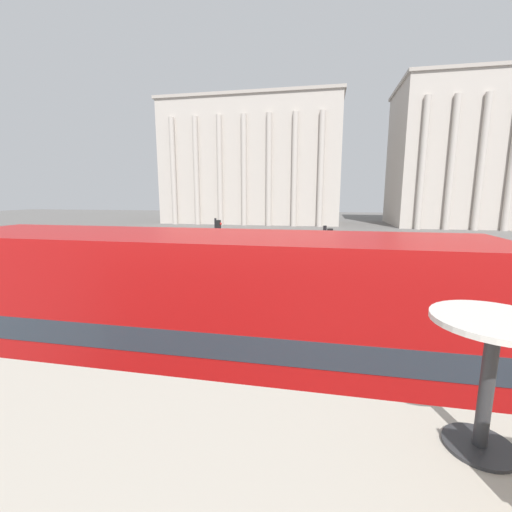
{
  "coord_description": "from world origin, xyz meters",
  "views": [
    {
      "loc": [
        -0.08,
        -2.17,
        5.02
      ],
      "look_at": [
        -3.63,
        15.47,
        1.78
      ],
      "focal_mm": 24.0,
      "sensor_mm": 36.0,
      "label": 1
    }
  ],
  "objects_px": {
    "pedestrian_olive": "(154,282)",
    "double_decker_bus": "(204,326)",
    "traffic_light_near": "(326,264)",
    "cafe_dining_table": "(491,355)",
    "plaza_building_left": "(252,163)",
    "plaza_building_right": "(473,156)",
    "pedestrian_grey": "(336,247)",
    "traffic_light_mid": "(217,242)",
    "pedestrian_red": "(512,267)"
  },
  "relations": [
    {
      "from": "traffic_light_mid",
      "to": "plaza_building_left",
      "type": "bearing_deg",
      "value": 99.45
    },
    {
      "from": "double_decker_bus",
      "to": "traffic_light_near",
      "type": "xyz_separation_m",
      "value": [
        2.45,
        5.99,
        0.22
      ]
    },
    {
      "from": "traffic_light_near",
      "to": "pedestrian_grey",
      "type": "bearing_deg",
      "value": 86.76
    },
    {
      "from": "cafe_dining_table",
      "to": "plaza_building_right",
      "type": "relative_size",
      "value": 0.03
    },
    {
      "from": "plaza_building_left",
      "to": "traffic_light_near",
      "type": "xyz_separation_m",
      "value": [
        13.18,
        -49.36,
        -7.98
      ]
    },
    {
      "from": "plaza_building_right",
      "to": "traffic_light_near",
      "type": "height_order",
      "value": "plaza_building_right"
    },
    {
      "from": "cafe_dining_table",
      "to": "plaza_building_right",
      "type": "height_order",
      "value": "plaza_building_right"
    },
    {
      "from": "double_decker_bus",
      "to": "plaza_building_right",
      "type": "distance_m",
      "value": 61.75
    },
    {
      "from": "cafe_dining_table",
      "to": "traffic_light_near",
      "type": "relative_size",
      "value": 0.19
    },
    {
      "from": "double_decker_bus",
      "to": "traffic_light_mid",
      "type": "relative_size",
      "value": 2.94
    },
    {
      "from": "pedestrian_red",
      "to": "traffic_light_mid",
      "type": "bearing_deg",
      "value": -91.46
    },
    {
      "from": "double_decker_bus",
      "to": "cafe_dining_table",
      "type": "bearing_deg",
      "value": -60.83
    },
    {
      "from": "pedestrian_olive",
      "to": "cafe_dining_table",
      "type": "bearing_deg",
      "value": 95.28
    },
    {
      "from": "cafe_dining_table",
      "to": "plaza_building_right",
      "type": "bearing_deg",
      "value": 69.94
    },
    {
      "from": "plaza_building_left",
      "to": "plaza_building_right",
      "type": "xyz_separation_m",
      "value": [
        35.92,
        0.34,
        0.58
      ]
    },
    {
      "from": "traffic_light_near",
      "to": "cafe_dining_table",
      "type": "bearing_deg",
      "value": -85.82
    },
    {
      "from": "cafe_dining_table",
      "to": "traffic_light_near",
      "type": "height_order",
      "value": "cafe_dining_table"
    },
    {
      "from": "plaza_building_left",
      "to": "pedestrian_red",
      "type": "bearing_deg",
      "value": -59.28
    },
    {
      "from": "pedestrian_red",
      "to": "cafe_dining_table",
      "type": "bearing_deg",
      "value": -40.3
    },
    {
      "from": "plaza_building_left",
      "to": "traffic_light_near",
      "type": "distance_m",
      "value": 51.71
    },
    {
      "from": "double_decker_bus",
      "to": "pedestrian_red",
      "type": "relative_size",
      "value": 6.88
    },
    {
      "from": "cafe_dining_table",
      "to": "traffic_light_mid",
      "type": "bearing_deg",
      "value": 112.41
    },
    {
      "from": "cafe_dining_table",
      "to": "pedestrian_olive",
      "type": "bearing_deg",
      "value": 124.7
    },
    {
      "from": "traffic_light_mid",
      "to": "pedestrian_olive",
      "type": "relative_size",
      "value": 2.16
    },
    {
      "from": "pedestrian_red",
      "to": "pedestrian_grey",
      "type": "relative_size",
      "value": 0.98
    },
    {
      "from": "pedestrian_olive",
      "to": "pedestrian_grey",
      "type": "xyz_separation_m",
      "value": [
        8.67,
        13.24,
        -0.06
      ]
    },
    {
      "from": "plaza_building_left",
      "to": "pedestrian_grey",
      "type": "bearing_deg",
      "value": -67.69
    },
    {
      "from": "double_decker_bus",
      "to": "pedestrian_olive",
      "type": "bearing_deg",
      "value": 117.77
    },
    {
      "from": "plaza_building_right",
      "to": "pedestrian_red",
      "type": "height_order",
      "value": "plaza_building_right"
    },
    {
      "from": "double_decker_bus",
      "to": "pedestrian_olive",
      "type": "height_order",
      "value": "double_decker_bus"
    },
    {
      "from": "plaza_building_right",
      "to": "pedestrian_grey",
      "type": "height_order",
      "value": "plaza_building_right"
    },
    {
      "from": "plaza_building_left",
      "to": "traffic_light_mid",
      "type": "bearing_deg",
      "value": -80.55
    },
    {
      "from": "plaza_building_left",
      "to": "traffic_light_mid",
      "type": "relative_size",
      "value": 8.33
    },
    {
      "from": "cafe_dining_table",
      "to": "plaza_building_left",
      "type": "relative_size",
      "value": 0.02
    },
    {
      "from": "plaza_building_right",
      "to": "cafe_dining_table",
      "type": "bearing_deg",
      "value": -110.06
    },
    {
      "from": "double_decker_bus",
      "to": "plaza_building_left",
      "type": "relative_size",
      "value": 0.35
    },
    {
      "from": "double_decker_bus",
      "to": "plaza_building_left",
      "type": "bearing_deg",
      "value": 94.56
    },
    {
      "from": "cafe_dining_table",
      "to": "traffic_light_mid",
      "type": "xyz_separation_m",
      "value": [
        -6.68,
        16.2,
        -1.77
      ]
    },
    {
      "from": "double_decker_bus",
      "to": "plaza_building_left",
      "type": "height_order",
      "value": "plaza_building_left"
    },
    {
      "from": "double_decker_bus",
      "to": "cafe_dining_table",
      "type": "relative_size",
      "value": 15.08
    },
    {
      "from": "plaza_building_right",
      "to": "pedestrian_red",
      "type": "relative_size",
      "value": 15.2
    },
    {
      "from": "pedestrian_red",
      "to": "pedestrian_olive",
      "type": "xyz_separation_m",
      "value": [
        -18.38,
        -7.49,
        0.08
      ]
    },
    {
      "from": "pedestrian_olive",
      "to": "double_decker_bus",
      "type": "bearing_deg",
      "value": 94.76
    },
    {
      "from": "plaza_building_right",
      "to": "pedestrian_grey",
      "type": "distance_m",
      "value": 42.16
    },
    {
      "from": "plaza_building_right",
      "to": "pedestrian_grey",
      "type": "bearing_deg",
      "value": -122.34
    },
    {
      "from": "plaza_building_right",
      "to": "pedestrian_olive",
      "type": "relative_size",
      "value": 14.07
    },
    {
      "from": "traffic_light_mid",
      "to": "pedestrian_grey",
      "type": "distance_m",
      "value": 11.71
    },
    {
      "from": "cafe_dining_table",
      "to": "plaza_building_left",
      "type": "distance_m",
      "value": 61.78
    },
    {
      "from": "traffic_light_mid",
      "to": "pedestrian_red",
      "type": "relative_size",
      "value": 2.34
    },
    {
      "from": "plaza_building_right",
      "to": "pedestrian_grey",
      "type": "xyz_separation_m",
      "value": [
        -21.88,
        -34.56,
        -10.19
      ]
    }
  ]
}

